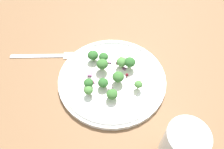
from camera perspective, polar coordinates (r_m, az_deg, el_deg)
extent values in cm
cube|color=brown|center=(58.90, 0.79, -2.19)|extent=(180.00, 180.00, 2.00)
cylinder|color=white|center=(57.61, 0.00, -1.25)|extent=(27.46, 27.46, 1.20)
torus|color=white|center=(57.12, 0.00, -0.90)|extent=(26.26, 26.26, 1.00)
cylinder|color=white|center=(57.04, 0.00, -0.84)|extent=(15.93, 15.93, 0.20)
cylinder|color=#8EB77A|center=(55.46, 1.56, -1.38)|extent=(1.10, 1.10, 1.10)
ellipsoid|color=#386B2D|center=(54.39, 1.59, -0.58)|extent=(2.92, 2.92, 2.19)
cylinder|color=#8EB77A|center=(53.21, 0.51, -5.76)|extent=(1.01, 1.01, 1.01)
ellipsoid|color=#386B2D|center=(52.17, 0.52, -5.07)|extent=(2.70, 2.70, 2.03)
cylinder|color=#8EB77A|center=(58.56, 2.47, 2.48)|extent=(1.01, 1.01, 1.01)
ellipsoid|color=#4C843D|center=(57.63, 2.51, 3.25)|extent=(2.71, 2.71, 2.03)
cylinder|color=#9EC684|center=(54.61, 6.63, -3.04)|extent=(0.77, 0.77, 0.77)
ellipsoid|color=#477A38|center=(53.85, 6.72, -2.49)|extent=(2.06, 2.06, 1.54)
cylinder|color=#8EB77A|center=(60.25, -4.79, 4.12)|extent=(1.06, 1.06, 1.06)
ellipsoid|color=#2D6028|center=(59.30, -4.88, 4.92)|extent=(2.82, 2.82, 2.12)
cylinder|color=#ADD18E|center=(59.69, -2.13, 3.83)|extent=(0.93, 0.93, 0.93)
ellipsoid|color=#2D6028|center=(58.86, -2.16, 4.54)|extent=(2.47, 2.47, 1.85)
cylinder|color=#9EC684|center=(55.56, -5.89, -2.74)|extent=(0.89, 0.89, 0.89)
ellipsoid|color=#2D6028|center=(54.69, -5.98, -2.11)|extent=(2.37, 2.37, 1.77)
cylinder|color=#8EB77A|center=(57.67, -2.46, 1.85)|extent=(1.12, 1.12, 1.12)
ellipsoid|color=#386B2D|center=(56.63, -2.51, 2.69)|extent=(2.98, 2.98, 2.24)
cylinder|color=#8EB77A|center=(53.89, -5.93, -4.56)|extent=(0.80, 0.80, 0.80)
ellipsoid|color=#477A38|center=(53.08, -6.01, -4.00)|extent=(2.14, 2.14, 1.60)
cylinder|color=#8EB77A|center=(58.18, 4.48, 2.34)|extent=(1.08, 1.08, 1.08)
ellipsoid|color=#2D6028|center=(57.19, 4.56, 3.16)|extent=(2.89, 2.89, 2.17)
cylinder|color=#8EB77A|center=(54.88, -2.23, -2.78)|extent=(0.95, 0.95, 0.95)
ellipsoid|color=#2D6028|center=(53.94, -2.27, -2.09)|extent=(2.54, 2.54, 1.91)
sphere|color=maroon|center=(56.21, -6.63, -1.65)|extent=(0.71, 0.71, 0.71)
sphere|color=maroon|center=(56.00, -5.00, -2.00)|extent=(0.75, 0.75, 0.75)
sphere|color=maroon|center=(56.78, 3.81, -0.07)|extent=(0.76, 0.76, 0.76)
sphere|color=#4C0A14|center=(59.53, 1.53, 3.03)|extent=(0.78, 0.78, 0.78)
sphere|color=maroon|center=(60.30, 2.33, 4.28)|extent=(0.72, 0.72, 0.72)
cube|color=#A35B93|center=(59.96, -0.52, 3.38)|extent=(0.92, 1.16, 0.33)
cube|color=#A35B93|center=(54.80, -0.47, -3.43)|extent=(1.05, 1.27, 0.42)
cube|color=#A35B93|center=(60.72, 3.05, 4.34)|extent=(1.45, 1.52, 0.35)
cube|color=#934C84|center=(58.67, 3.19, 1.45)|extent=(1.18, 1.16, 0.36)
cube|color=#A35B93|center=(57.43, -5.63, 0.31)|extent=(1.14, 1.34, 0.49)
cube|color=#A35B93|center=(56.43, -4.71, -1.75)|extent=(1.28, 1.44, 0.32)
cube|color=silver|center=(66.58, -18.53, 4.54)|extent=(15.01, 3.42, 0.50)
cube|color=silver|center=(64.36, -10.60, 4.82)|extent=(3.92, 2.91, 0.50)
cylinder|color=silver|center=(47.11, 17.52, -16.72)|extent=(7.95, 7.95, 9.76)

